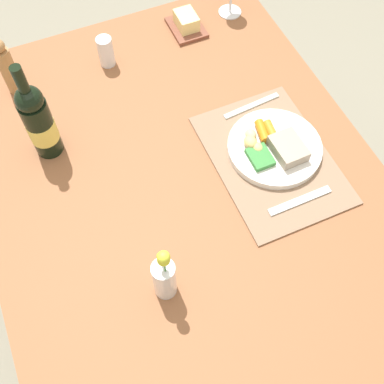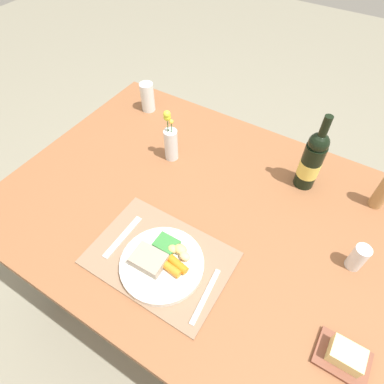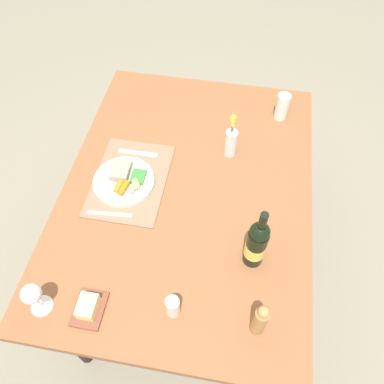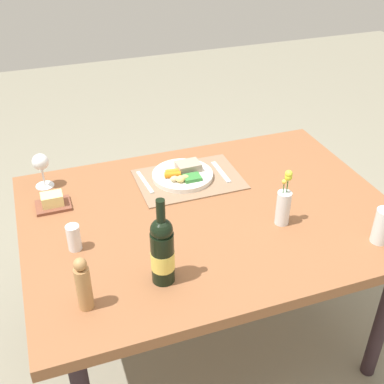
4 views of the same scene
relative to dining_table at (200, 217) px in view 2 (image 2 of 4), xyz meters
name	(u,v)px [view 2 (image 2 of 4)]	position (x,y,z in m)	size (l,w,h in m)	color
ground_plane	(198,288)	(0.00, 0.00, -0.64)	(8.00, 8.00, 0.00)	gray
dining_table	(200,217)	(0.00, 0.00, 0.00)	(1.38, 1.01, 0.70)	brown
placemat	(161,258)	(0.00, -0.24, 0.07)	(0.42, 0.30, 0.01)	#8C6D54
dinner_plate	(162,262)	(0.02, -0.26, 0.09)	(0.25, 0.25, 0.05)	silver
fork	(123,237)	(-0.14, -0.24, 0.07)	(0.02, 0.17, 0.01)	silver
knife	(206,296)	(0.18, -0.27, 0.07)	(0.02, 0.18, 0.01)	silver
wine_bottle	(312,161)	(0.27, 0.29, 0.18)	(0.07, 0.07, 0.30)	black
flower_vase	(171,142)	(-0.22, 0.15, 0.15)	(0.05, 0.05, 0.22)	silver
butter_dish	(345,356)	(0.55, -0.23, 0.09)	(0.13, 0.10, 0.06)	brown
water_tumbler	(148,99)	(-0.49, 0.36, 0.12)	(0.06, 0.06, 0.13)	silver
salt_shaker	(358,257)	(0.51, 0.05, 0.11)	(0.05, 0.05, 0.09)	white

